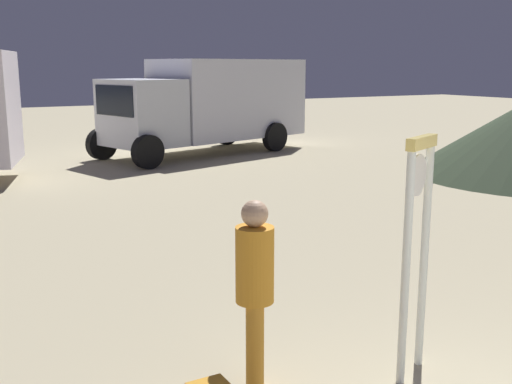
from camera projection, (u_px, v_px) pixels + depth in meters
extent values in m
cylinder|color=white|center=(406.00, 271.00, 5.07)|extent=(0.07, 0.07, 2.00)
cylinder|color=white|center=(424.00, 259.00, 5.40)|extent=(0.07, 0.07, 2.00)
cube|color=#FFDF6D|center=(422.00, 142.00, 5.02)|extent=(0.48, 0.28, 0.10)
cylinder|color=white|center=(417.00, 175.00, 5.09)|extent=(0.34, 0.18, 0.35)
cube|color=black|center=(414.00, 175.00, 5.11)|extent=(0.06, 0.04, 0.08)
cube|color=black|center=(414.00, 175.00, 5.11)|extent=(0.06, 0.03, 0.13)
cylinder|color=#C68126|center=(255.00, 342.00, 5.14)|extent=(0.15, 0.15, 0.79)
cylinder|color=#C68126|center=(255.00, 351.00, 4.98)|extent=(0.15, 0.15, 0.79)
cylinder|color=orange|center=(255.00, 265.00, 4.92)|extent=(0.31, 0.31, 0.63)
sphere|color=tan|center=(255.00, 214.00, 4.83)|extent=(0.22, 0.22, 0.22)
cube|color=white|center=(229.00, 98.00, 19.28)|extent=(5.19, 3.44, 2.40)
cube|color=silver|center=(142.00, 113.00, 17.05)|extent=(2.24, 2.51, 1.84)
cube|color=black|center=(114.00, 101.00, 16.37)|extent=(0.51, 1.73, 0.81)
cylinder|color=black|center=(102.00, 144.00, 17.59)|extent=(0.93, 0.48, 0.90)
cylinder|color=black|center=(148.00, 152.00, 16.01)|extent=(0.93, 0.48, 0.90)
cylinder|color=black|center=(226.00, 131.00, 20.95)|extent=(0.93, 0.48, 0.90)
cylinder|color=black|center=(275.00, 137.00, 19.37)|extent=(0.93, 0.48, 0.90)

